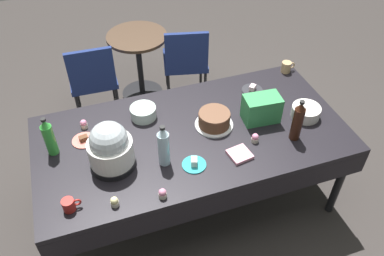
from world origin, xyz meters
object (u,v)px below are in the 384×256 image
Objects in this scene: dessert_plate_teal at (194,164)px; soda_bottle_water at (164,146)px; cupcake_berry at (115,202)px; cupcake_lemon at (255,138)px; maroon_chair_right at (186,59)px; dessert_plate_charcoal at (252,89)px; frosted_layer_cake at (214,119)px; glass_salad_bowl at (143,112)px; slow_cooker at (110,148)px; soda_carton at (261,109)px; soda_bottle_lime_soda at (49,137)px; soda_bottle_cola at (298,121)px; round_cafe_table at (139,55)px; ceramic_snack_bowl at (306,112)px; cupcake_vanilla at (163,194)px; dessert_plate_coral at (84,140)px; potluck_table at (192,139)px; coffee_mug_red at (69,205)px; maroon_chair_left at (93,77)px; cupcake_rose at (84,124)px; coffee_mug_tan at (286,67)px.

dessert_plate_teal is 0.24m from soda_bottle_water.
cupcake_lemon is at bearing 12.21° from cupcake_berry.
dessert_plate_charcoal is at bearing -76.60° from maroon_chair_right.
frosted_layer_cake is 0.53m from glass_salad_bowl.
slow_cooker is 1.32× the size of soda_carton.
soda_bottle_lime_soda is 1.65m from soda_bottle_cola.
soda_carton is 1.69m from round_cafe_table.
cupcake_vanilla is (-1.20, -0.37, -0.01)m from ceramic_snack_bowl.
soda_bottle_cola is at bearing -137.63° from ceramic_snack_bowl.
cupcake_lemon is at bearing 19.09° from cupcake_vanilla.
soda_bottle_lime_soda is at bearing 153.98° from soda_bottle_water.
dessert_plate_coral is at bearing 11.74° from soda_bottle_lime_soda.
soda_carton is (-0.33, 0.08, 0.06)m from ceramic_snack_bowl.
frosted_layer_cake reaches higher than round_cafe_table.
slow_cooker reaches higher than soda_carton.
soda_bottle_cola is at bearing 11.19° from cupcake_vanilla.
dessert_plate_teal is at bearing -26.12° from soda_bottle_water.
round_cafe_table is at bearing 114.90° from soda_carton.
slow_cooker is at bearing -107.92° from round_cafe_table.
soda_carton is at bearing -8.61° from dessert_plate_coral.
cupcake_berry reaches higher than dessert_plate_teal.
cupcake_lemon is 0.22× the size of soda_bottle_lime_soda.
soda_bottle_cola is (0.66, -0.27, 0.21)m from potluck_table.
maroon_chair_left is (0.34, 1.69, -0.30)m from coffee_mug_red.
slow_cooker reaches higher than round_cafe_table.
soda_bottle_water reaches higher than soda_bottle_lime_soda.
cupcake_berry reaches higher than potluck_table.
frosted_layer_cake is at bearing 130.01° from cupcake_lemon.
coffee_mug_red is (-0.61, -0.67, -0.00)m from glass_salad_bowl.
soda_bottle_lime_soda is at bearing -173.15° from dessert_plate_charcoal.
coffee_mug_red is at bearing -104.09° from cupcake_rose.
frosted_layer_cake is 0.58m from soda_bottle_cola.
cupcake_vanilla is 0.31m from soda_bottle_water.
soda_bottle_lime_soda is 1.16× the size of soda_carton.
frosted_layer_cake is 0.73m from cupcake_vanilla.
slow_cooker is at bearing -72.77° from cupcake_rose.
soda_carton is (0.14, 0.20, 0.07)m from cupcake_lemon.
potluck_table is 0.75m from soda_bottle_cola.
slow_cooker reaches higher than coffee_mug_tan.
slow_cooker is (-0.58, -0.11, 0.22)m from potluck_table.
soda_carton reaches higher than frosted_layer_cake.
ceramic_snack_bowl is 3.11× the size of cupcake_lemon.
ceramic_snack_bowl is (1.44, 0.01, -0.11)m from slow_cooker.
soda_carton is at bearing 4.87° from slow_cooker.
slow_cooker is 1.63× the size of ceramic_snack_bowl.
coffee_mug_red is at bearing -132.30° from glass_salad_bowl.
cupcake_berry is 2.05m from maroon_chair_right.
coffee_mug_red is (-1.74, -0.28, -0.00)m from ceramic_snack_bowl.
potluck_table is 32.59× the size of cupcake_berry.
coffee_mug_red is (-0.54, 0.09, 0.01)m from cupcake_vanilla.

